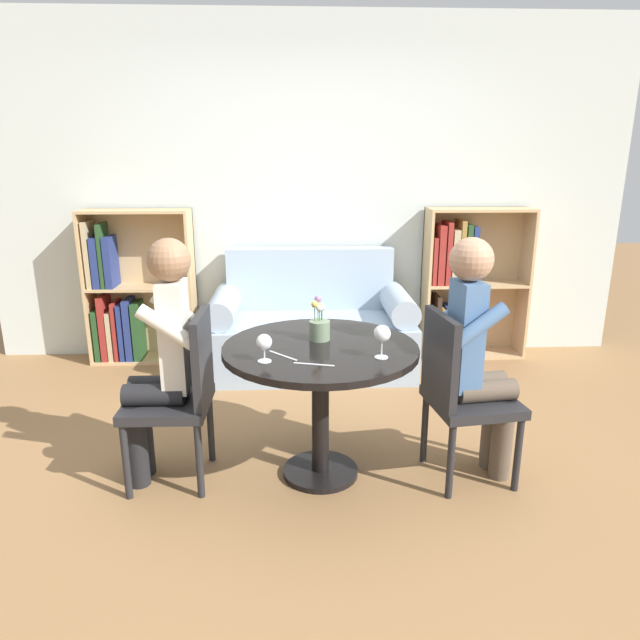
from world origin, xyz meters
The scene contains 15 objects.
ground_plane centered at (0.00, 0.00, 0.00)m, with size 16.00×16.00×0.00m, color olive.
back_wall centered at (0.00, 2.02, 1.35)m, with size 5.20×0.05×2.70m.
round_table centered at (0.00, 0.00, 0.59)m, with size 0.99×0.99×0.72m.
couch centered at (0.00, 1.60, 0.31)m, with size 1.56×0.80×0.92m.
bookshelf_left centered at (-1.48, 1.86, 0.54)m, with size 0.85×0.28×1.23m.
bookshelf_right centered at (1.25, 1.86, 0.59)m, with size 0.85×0.28×1.23m.
chair_left centered at (-0.71, 0.00, 0.49)m, with size 0.43×0.43×0.90m.
chair_right centered at (0.71, -0.05, 0.49)m, with size 0.47×0.47×0.90m.
person_left centered at (-0.79, 0.00, 0.68)m, with size 0.42×0.34×1.27m.
person_right centered at (0.79, -0.03, 0.69)m, with size 0.45×0.38×1.27m.
wine_glass_left centered at (-0.27, -0.21, 0.82)m, with size 0.07×0.07×0.13m.
wine_glass_right centered at (0.28, -0.19, 0.84)m, with size 0.08×0.08×0.16m.
flower_vase centered at (0.00, 0.10, 0.80)m, with size 0.11×0.11×0.23m.
knife_left_setting centered at (-0.04, -0.26, 0.73)m, with size 0.19×0.06×0.00m.
fork_left_setting centered at (-0.19, -0.14, 0.73)m, with size 0.14×0.15×0.00m.
Camera 1 is at (-0.12, -2.70, 1.65)m, focal length 32.00 mm.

